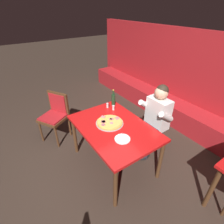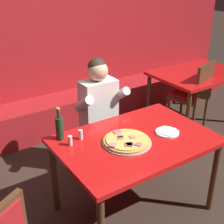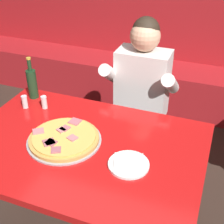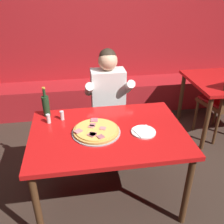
{
  "view_description": "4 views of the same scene",
  "coord_description": "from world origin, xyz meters",
  "px_view_note": "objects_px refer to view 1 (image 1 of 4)",
  "views": [
    {
      "loc": [
        1.68,
        -1.19,
        2.31
      ],
      "look_at": [
        -0.23,
        0.12,
        0.86
      ],
      "focal_mm": 28.0,
      "sensor_mm": 36.0,
      "label": 1
    },
    {
      "loc": [
        -1.45,
        -1.81,
        2.13
      ],
      "look_at": [
        -0.11,
        0.2,
        0.98
      ],
      "focal_mm": 50.0,
      "sensor_mm": 36.0,
      "label": 2
    },
    {
      "loc": [
        0.64,
        -1.21,
        1.84
      ],
      "look_at": [
        0.09,
        0.24,
        0.86
      ],
      "focal_mm": 50.0,
      "sensor_mm": 36.0,
      "label": 3
    },
    {
      "loc": [
        -0.24,
        -1.79,
        1.95
      ],
      "look_at": [
        0.08,
        0.32,
        0.78
      ],
      "focal_mm": 40.0,
      "sensor_mm": 36.0,
      "label": 4
    }
  ],
  "objects_px": {
    "pizza": "(110,122)",
    "dining_chair_far_left": "(55,113)",
    "plate_white_paper": "(122,139)",
    "diner_seated_blue_shirt": "(154,118)",
    "beer_bottle": "(113,99)",
    "shaker_oregano": "(113,108)",
    "shaker_black_pepper": "(107,106)",
    "main_dining_table": "(114,131)"
  },
  "relations": [
    {
      "from": "pizza",
      "to": "dining_chair_far_left",
      "type": "distance_m",
      "value": 1.24
    },
    {
      "from": "plate_white_paper",
      "to": "diner_seated_blue_shirt",
      "type": "height_order",
      "value": "diner_seated_blue_shirt"
    },
    {
      "from": "plate_white_paper",
      "to": "beer_bottle",
      "type": "distance_m",
      "value": 0.94
    },
    {
      "from": "beer_bottle",
      "to": "shaker_oregano",
      "type": "height_order",
      "value": "beer_bottle"
    },
    {
      "from": "shaker_black_pepper",
      "to": "diner_seated_blue_shirt",
      "type": "height_order",
      "value": "diner_seated_blue_shirt"
    },
    {
      "from": "beer_bottle",
      "to": "shaker_oregano",
      "type": "distance_m",
      "value": 0.19
    },
    {
      "from": "pizza",
      "to": "diner_seated_blue_shirt",
      "type": "height_order",
      "value": "diner_seated_blue_shirt"
    },
    {
      "from": "main_dining_table",
      "to": "shaker_oregano",
      "type": "height_order",
      "value": "shaker_oregano"
    },
    {
      "from": "dining_chair_far_left",
      "to": "shaker_oregano",
      "type": "bearing_deg",
      "value": 42.68
    },
    {
      "from": "shaker_oregano",
      "to": "diner_seated_blue_shirt",
      "type": "height_order",
      "value": "diner_seated_blue_shirt"
    },
    {
      "from": "diner_seated_blue_shirt",
      "to": "dining_chair_far_left",
      "type": "distance_m",
      "value": 1.81
    },
    {
      "from": "shaker_oregano",
      "to": "diner_seated_blue_shirt",
      "type": "distance_m",
      "value": 0.69
    },
    {
      "from": "shaker_black_pepper",
      "to": "dining_chair_far_left",
      "type": "distance_m",
      "value": 1.04
    },
    {
      "from": "beer_bottle",
      "to": "shaker_black_pepper",
      "type": "bearing_deg",
      "value": -80.12
    },
    {
      "from": "pizza",
      "to": "shaker_black_pepper",
      "type": "xyz_separation_m",
      "value": [
        -0.41,
        0.23,
        0.02
      ]
    },
    {
      "from": "shaker_oregano",
      "to": "pizza",
      "type": "bearing_deg",
      "value": -43.13
    },
    {
      "from": "dining_chair_far_left",
      "to": "main_dining_table",
      "type": "bearing_deg",
      "value": 22.38
    },
    {
      "from": "shaker_black_pepper",
      "to": "diner_seated_blue_shirt",
      "type": "bearing_deg",
      "value": 38.32
    },
    {
      "from": "main_dining_table",
      "to": "diner_seated_blue_shirt",
      "type": "xyz_separation_m",
      "value": [
        0.11,
        0.71,
        0.01
      ]
    },
    {
      "from": "plate_white_paper",
      "to": "shaker_black_pepper",
      "type": "height_order",
      "value": "shaker_black_pepper"
    },
    {
      "from": "shaker_oregano",
      "to": "dining_chair_far_left",
      "type": "bearing_deg",
      "value": -137.32
    },
    {
      "from": "main_dining_table",
      "to": "shaker_oregano",
      "type": "xyz_separation_m",
      "value": [
        -0.39,
        0.26,
        0.12
      ]
    },
    {
      "from": "plate_white_paper",
      "to": "dining_chair_far_left",
      "type": "distance_m",
      "value": 1.59
    },
    {
      "from": "diner_seated_blue_shirt",
      "to": "dining_chair_far_left",
      "type": "bearing_deg",
      "value": -137.6
    },
    {
      "from": "plate_white_paper",
      "to": "shaker_black_pepper",
      "type": "relative_size",
      "value": 2.44
    },
    {
      "from": "pizza",
      "to": "dining_chair_far_left",
      "type": "xyz_separation_m",
      "value": [
        -1.11,
        -0.49,
        -0.24
      ]
    },
    {
      "from": "main_dining_table",
      "to": "plate_white_paper",
      "type": "xyz_separation_m",
      "value": [
        0.3,
        -0.07,
        0.09
      ]
    },
    {
      "from": "pizza",
      "to": "shaker_black_pepper",
      "type": "height_order",
      "value": "shaker_black_pepper"
    },
    {
      "from": "pizza",
      "to": "plate_white_paper",
      "type": "height_order",
      "value": "pizza"
    },
    {
      "from": "plate_white_paper",
      "to": "shaker_oregano",
      "type": "height_order",
      "value": "shaker_oregano"
    },
    {
      "from": "beer_bottle",
      "to": "shaker_oregano",
      "type": "relative_size",
      "value": 3.4
    },
    {
      "from": "pizza",
      "to": "shaker_oregano",
      "type": "height_order",
      "value": "shaker_oregano"
    },
    {
      "from": "shaker_black_pepper",
      "to": "diner_seated_blue_shirt",
      "type": "xyz_separation_m",
      "value": [
        0.63,
        0.5,
        -0.11
      ]
    },
    {
      "from": "plate_white_paper",
      "to": "dining_chair_far_left",
      "type": "height_order",
      "value": "dining_chair_far_left"
    },
    {
      "from": "pizza",
      "to": "beer_bottle",
      "type": "xyz_separation_m",
      "value": [
        -0.43,
        0.37,
        0.09
      ]
    },
    {
      "from": "plate_white_paper",
      "to": "beer_bottle",
      "type": "xyz_separation_m",
      "value": [
        -0.83,
        0.43,
        0.1
      ]
    },
    {
      "from": "main_dining_table",
      "to": "shaker_oregano",
      "type": "relative_size",
      "value": 15.52
    },
    {
      "from": "shaker_oregano",
      "to": "diner_seated_blue_shirt",
      "type": "relative_size",
      "value": 0.07
    },
    {
      "from": "shaker_black_pepper",
      "to": "shaker_oregano",
      "type": "bearing_deg",
      "value": 18.59
    },
    {
      "from": "main_dining_table",
      "to": "diner_seated_blue_shirt",
      "type": "relative_size",
      "value": 1.05
    },
    {
      "from": "dining_chair_far_left",
      "to": "diner_seated_blue_shirt",
      "type": "bearing_deg",
      "value": 42.4
    },
    {
      "from": "shaker_oregano",
      "to": "dining_chair_far_left",
      "type": "distance_m",
      "value": 1.15
    }
  ]
}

